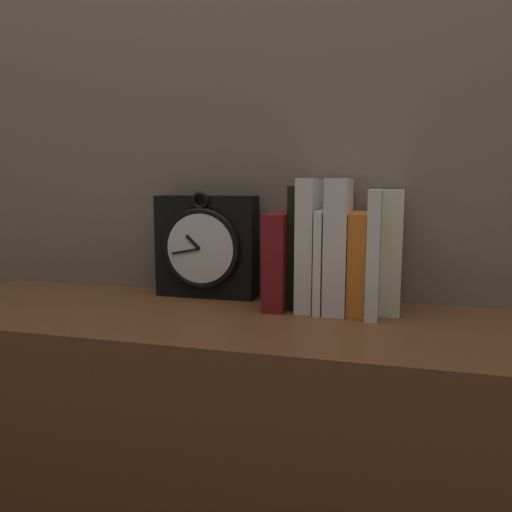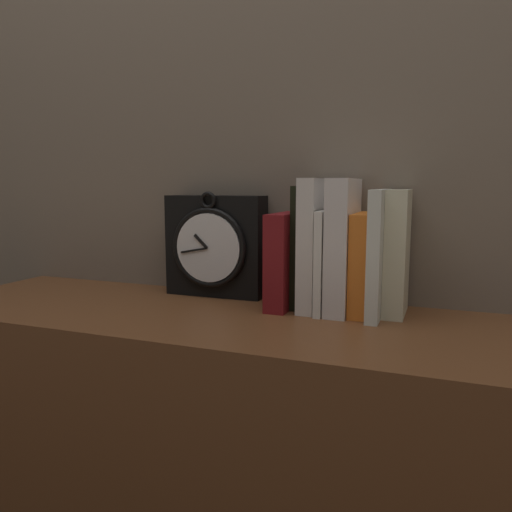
{
  "view_description": "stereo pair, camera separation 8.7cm",
  "coord_description": "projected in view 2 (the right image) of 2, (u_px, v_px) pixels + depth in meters",
  "views": [
    {
      "loc": [
        0.23,
        -0.83,
        0.93
      ],
      "look_at": [
        0.0,
        0.0,
        0.81
      ],
      "focal_mm": 35.0,
      "sensor_mm": 36.0,
      "label": 1
    },
    {
      "loc": [
        0.31,
        -0.8,
        0.93
      ],
      "look_at": [
        0.0,
        0.0,
        0.81
      ],
      "focal_mm": 35.0,
      "sensor_mm": 36.0,
      "label": 2
    }
  ],
  "objects": [
    {
      "name": "wall_back",
      "position": [
        294.0,
        0.0,
        0.99
      ],
      "size": [
        6.0,
        0.05,
        2.6
      ],
      "color": "#756656",
      "rests_on": "ground_plane"
    },
    {
      "name": "bookshelf",
      "position": [
        256.0,
        499.0,
        0.93
      ],
      "size": [
        1.33,
        0.37,
        0.7
      ],
      "color": "brown",
      "rests_on": "ground_plane"
    },
    {
      "name": "clock",
      "position": [
        215.0,
        246.0,
        1.05
      ],
      "size": [
        0.21,
        0.08,
        0.22
      ],
      "color": "black",
      "rests_on": "bookshelf"
    },
    {
      "name": "book_slot0_maroon",
      "position": [
        285.0,
        260.0,
        0.96
      ],
      "size": [
        0.04,
        0.15,
        0.18
      ],
      "color": "maroon",
      "rests_on": "bookshelf"
    },
    {
      "name": "book_slot1_black",
      "position": [
        302.0,
        246.0,
        0.96
      ],
      "size": [
        0.02,
        0.11,
        0.23
      ],
      "color": "black",
      "rests_on": "bookshelf"
    },
    {
      "name": "book_slot2_white",
      "position": [
        314.0,
        244.0,
        0.94
      ],
      "size": [
        0.03,
        0.14,
        0.25
      ],
      "color": "silver",
      "rests_on": "bookshelf"
    },
    {
      "name": "book_slot3_white",
      "position": [
        327.0,
        260.0,
        0.93
      ],
      "size": [
        0.01,
        0.15,
        0.19
      ],
      "color": "white",
      "rests_on": "bookshelf"
    },
    {
      "name": "book_slot4_white",
      "position": [
        343.0,
        246.0,
        0.91
      ],
      "size": [
        0.04,
        0.15,
        0.24
      ],
      "color": "silver",
      "rests_on": "bookshelf"
    },
    {
      "name": "book_slot5_orange",
      "position": [
        363.0,
        263.0,
        0.91
      ],
      "size": [
        0.03,
        0.14,
        0.18
      ],
      "color": "orange",
      "rests_on": "bookshelf"
    },
    {
      "name": "book_slot6_white",
      "position": [
        379.0,
        253.0,
        0.89
      ],
      "size": [
        0.02,
        0.16,
        0.23
      ],
      "color": "silver",
      "rests_on": "bookshelf"
    },
    {
      "name": "book_slot7_cream",
      "position": [
        397.0,
        253.0,
        0.9
      ],
      "size": [
        0.04,
        0.12,
        0.22
      ],
      "color": "beige",
      "rests_on": "bookshelf"
    }
  ]
}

